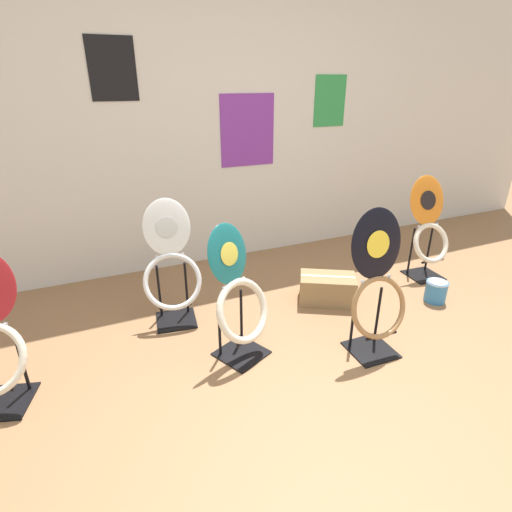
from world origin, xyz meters
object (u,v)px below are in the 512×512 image
Objects in this scene: toilet_seat_display_jazz_black at (377,286)px; toilet_seat_display_orange_sun at (429,230)px; toilet_seat_display_teal_sax at (239,299)px; toilet_seat_display_white_plain at (171,267)px; storage_box at (327,289)px; paint_can at (436,291)px.

toilet_seat_display_orange_sun is (1.13, 0.70, -0.04)m from toilet_seat_display_jazz_black.
toilet_seat_display_orange_sun is 1.02× the size of toilet_seat_display_teal_sax.
storage_box is (1.16, -0.23, -0.31)m from toilet_seat_display_white_plain.
paint_can is (1.95, -0.57, -0.33)m from toilet_seat_display_white_plain.
toilet_seat_display_white_plain is 5.05× the size of paint_can.
toilet_seat_display_jazz_black reaches higher than toilet_seat_display_teal_sax.
toilet_seat_display_orange_sun reaches higher than toilet_seat_display_teal_sax.
toilet_seat_display_white_plain reaches higher than toilet_seat_display_teal_sax.
toilet_seat_display_orange_sun is at bearing 31.81° from toilet_seat_display_jazz_black.
toilet_seat_display_jazz_black is 1.38m from toilet_seat_display_white_plain.
toilet_seat_display_orange_sun is 5.06× the size of paint_can.
storage_box reaches higher than paint_can.
toilet_seat_display_white_plain is at bearing 116.44° from toilet_seat_display_teal_sax.
toilet_seat_display_jazz_black is at bearing -148.19° from toilet_seat_display_orange_sun.
toilet_seat_display_orange_sun reaches higher than storage_box.
toilet_seat_display_jazz_black is 0.74m from storage_box.
toilet_seat_display_orange_sun is 1.96m from toilet_seat_display_teal_sax.
storage_box is (0.88, 0.34, -0.29)m from toilet_seat_display_teal_sax.
toilet_seat_display_jazz_black is 5.41× the size of paint_can.
paint_can is (1.66, -0.00, -0.30)m from toilet_seat_display_teal_sax.
storage_box is at bearing -176.64° from toilet_seat_display_orange_sun.
toilet_seat_display_teal_sax is (-0.79, 0.30, -0.07)m from toilet_seat_display_jazz_black.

